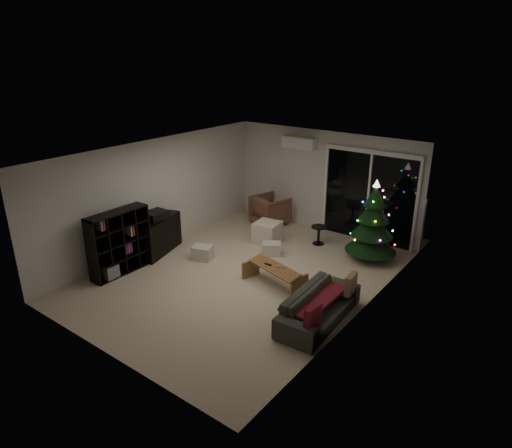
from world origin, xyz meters
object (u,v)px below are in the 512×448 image
(armchair, at_px, (270,210))
(coffee_table, at_px, (274,276))
(media_cabinet, at_px, (157,235))
(bookshelf, at_px, (114,241))
(christmas_tree, at_px, (373,220))
(sofa, at_px, (319,306))

(armchair, relative_size, coffee_table, 0.69)
(media_cabinet, xyz_separation_m, coffee_table, (2.98, 0.32, -0.21))
(bookshelf, distance_m, media_cabinet, 1.15)
(bookshelf, xyz_separation_m, armchair, (1.00, 4.11, -0.28))
(coffee_table, height_order, christmas_tree, christmas_tree)
(christmas_tree, bearing_deg, bookshelf, -137.26)
(armchair, bearing_deg, media_cabinet, 87.81)
(bookshelf, xyz_separation_m, media_cabinet, (0.00, 1.12, -0.26))
(armchair, relative_size, christmas_tree, 0.47)
(coffee_table, bearing_deg, christmas_tree, 80.85)
(bookshelf, bearing_deg, sofa, 8.22)
(sofa, bearing_deg, bookshelf, 98.42)
(coffee_table, bearing_deg, armchair, 141.56)
(bookshelf, relative_size, sofa, 0.71)
(media_cabinet, distance_m, sofa, 4.31)
(armchair, bearing_deg, sofa, 151.80)
(media_cabinet, relative_size, coffee_table, 1.06)
(media_cabinet, bearing_deg, bookshelf, -106.52)
(armchair, xyz_separation_m, sofa, (3.30, -3.24, -0.11))
(media_cabinet, relative_size, armchair, 1.53)
(bookshelf, bearing_deg, armchair, 73.24)
(coffee_table, distance_m, christmas_tree, 2.55)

